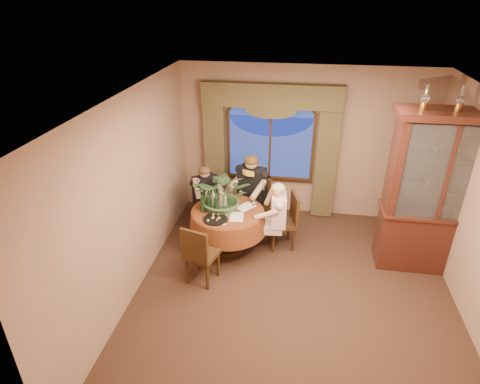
% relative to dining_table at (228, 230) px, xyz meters
% --- Properties ---
extents(floor, '(5.00, 5.00, 0.00)m').
position_rel_dining_table_xyz_m(floor, '(1.12, -0.98, -0.38)').
color(floor, black).
rests_on(floor, ground).
extents(wall_back, '(4.50, 0.00, 4.50)m').
position_rel_dining_table_xyz_m(wall_back, '(1.12, 1.52, 1.02)').
color(wall_back, '#8E6C56').
rests_on(wall_back, ground).
extents(ceiling, '(5.00, 5.00, 0.00)m').
position_rel_dining_table_xyz_m(ceiling, '(1.12, -0.98, 2.42)').
color(ceiling, white).
rests_on(ceiling, wall_back).
extents(window, '(1.62, 0.10, 1.32)m').
position_rel_dining_table_xyz_m(window, '(0.52, 1.45, 0.92)').
color(window, navy).
rests_on(window, wall_back).
extents(arched_transom, '(1.60, 0.06, 0.44)m').
position_rel_dining_table_xyz_m(arched_transom, '(0.53, 1.45, 1.71)').
color(arched_transom, navy).
rests_on(arched_transom, wall_back).
extents(drapery_left, '(0.38, 0.14, 2.32)m').
position_rel_dining_table_xyz_m(drapery_left, '(-0.50, 1.40, 0.80)').
color(drapery_left, '#453D23').
rests_on(drapery_left, floor).
extents(drapery_right, '(0.38, 0.14, 2.32)m').
position_rel_dining_table_xyz_m(drapery_right, '(1.56, 1.40, 0.80)').
color(drapery_right, '#453D23').
rests_on(drapery_right, floor).
extents(swag_valance, '(2.45, 0.16, 0.42)m').
position_rel_dining_table_xyz_m(swag_valance, '(0.52, 1.37, 1.90)').
color(swag_valance, '#453D23').
rests_on(swag_valance, wall_back).
extents(dining_table, '(1.59, 1.59, 0.75)m').
position_rel_dining_table_xyz_m(dining_table, '(0.00, 0.00, 0.00)').
color(dining_table, maroon).
rests_on(dining_table, floor).
extents(china_cabinet, '(1.53, 0.60, 2.49)m').
position_rel_dining_table_xyz_m(china_cabinet, '(3.08, 0.10, 0.87)').
color(china_cabinet, black).
rests_on(china_cabinet, floor).
extents(oil_lamp_left, '(0.11, 0.11, 0.34)m').
position_rel_dining_table_xyz_m(oil_lamp_left, '(2.65, 0.10, 2.28)').
color(oil_lamp_left, '#A5722D').
rests_on(oil_lamp_left, china_cabinet).
extents(oil_lamp_center, '(0.11, 0.11, 0.34)m').
position_rel_dining_table_xyz_m(oil_lamp_center, '(3.08, 0.10, 2.28)').
color(oil_lamp_center, '#A5722D').
rests_on(oil_lamp_center, china_cabinet).
extents(chair_right, '(0.52, 0.52, 0.96)m').
position_rel_dining_table_xyz_m(chair_right, '(0.86, 0.25, 0.10)').
color(chair_right, black).
rests_on(chair_right, floor).
extents(chair_back_right, '(0.56, 0.56, 0.96)m').
position_rel_dining_table_xyz_m(chair_back_right, '(0.34, 0.71, 0.10)').
color(chair_back_right, black).
rests_on(chair_back_right, floor).
extents(chair_back, '(0.58, 0.58, 0.96)m').
position_rel_dining_table_xyz_m(chair_back, '(-0.44, 0.64, 0.10)').
color(chair_back, black).
rests_on(chair_back, floor).
extents(chair_front_left, '(0.52, 0.52, 0.96)m').
position_rel_dining_table_xyz_m(chair_front_left, '(-0.23, -0.82, 0.10)').
color(chair_front_left, black).
rests_on(chair_front_left, floor).
extents(person_pink, '(0.45, 0.49, 1.26)m').
position_rel_dining_table_xyz_m(person_pink, '(0.81, 0.08, 0.25)').
color(person_pink, beige).
rests_on(person_pink, floor).
extents(person_back, '(0.60, 0.60, 1.23)m').
position_rel_dining_table_xyz_m(person_back, '(-0.52, 0.60, 0.24)').
color(person_back, black).
rests_on(person_back, floor).
extents(person_scarf, '(0.65, 0.63, 1.43)m').
position_rel_dining_table_xyz_m(person_scarf, '(0.29, 0.73, 0.34)').
color(person_scarf, black).
rests_on(person_scarf, floor).
extents(stoneware_vase, '(0.15, 0.15, 0.28)m').
position_rel_dining_table_xyz_m(stoneware_vase, '(-0.10, 0.10, 0.51)').
color(stoneware_vase, tan).
rests_on(stoneware_vase, dining_table).
extents(centerpiece_plant, '(0.91, 1.01, 0.79)m').
position_rel_dining_table_xyz_m(centerpiece_plant, '(-0.08, 0.10, 0.97)').
color(centerpiece_plant, '#385C34').
rests_on(centerpiece_plant, dining_table).
extents(olive_bowl, '(0.17, 0.17, 0.05)m').
position_rel_dining_table_xyz_m(olive_bowl, '(0.05, -0.02, 0.40)').
color(olive_bowl, '#516134').
rests_on(olive_bowl, dining_table).
extents(cheese_platter, '(0.38, 0.38, 0.02)m').
position_rel_dining_table_xyz_m(cheese_platter, '(-0.13, -0.31, 0.39)').
color(cheese_platter, black).
rests_on(cheese_platter, dining_table).
extents(wine_bottle_0, '(0.07, 0.07, 0.33)m').
position_rel_dining_table_xyz_m(wine_bottle_0, '(-0.35, 0.08, 0.54)').
color(wine_bottle_0, tan).
rests_on(wine_bottle_0, dining_table).
extents(wine_bottle_1, '(0.07, 0.07, 0.33)m').
position_rel_dining_table_xyz_m(wine_bottle_1, '(-0.30, -0.04, 0.54)').
color(wine_bottle_1, black).
rests_on(wine_bottle_1, dining_table).
extents(wine_bottle_2, '(0.07, 0.07, 0.33)m').
position_rel_dining_table_xyz_m(wine_bottle_2, '(-0.16, -0.08, 0.54)').
color(wine_bottle_2, black).
rests_on(wine_bottle_2, dining_table).
extents(wine_bottle_3, '(0.07, 0.07, 0.33)m').
position_rel_dining_table_xyz_m(wine_bottle_3, '(-0.38, -0.10, 0.54)').
color(wine_bottle_3, black).
rests_on(wine_bottle_3, dining_table).
extents(wine_bottle_4, '(0.07, 0.07, 0.33)m').
position_rel_dining_table_xyz_m(wine_bottle_4, '(-0.24, 0.02, 0.54)').
color(wine_bottle_4, tan).
rests_on(wine_bottle_4, dining_table).
extents(wine_bottle_5, '(0.07, 0.07, 0.33)m').
position_rel_dining_table_xyz_m(wine_bottle_5, '(-0.23, 0.13, 0.54)').
color(wine_bottle_5, black).
rests_on(wine_bottle_5, dining_table).
extents(tasting_paper_0, '(0.24, 0.32, 0.00)m').
position_rel_dining_table_xyz_m(tasting_paper_0, '(0.17, -0.18, 0.38)').
color(tasting_paper_0, white).
rests_on(tasting_paper_0, dining_table).
extents(tasting_paper_1, '(0.35, 0.37, 0.00)m').
position_rel_dining_table_xyz_m(tasting_paper_1, '(0.27, 0.16, 0.38)').
color(tasting_paper_1, white).
rests_on(tasting_paper_1, dining_table).
extents(tasting_paper_2, '(0.24, 0.32, 0.00)m').
position_rel_dining_table_xyz_m(tasting_paper_2, '(-0.07, -0.31, 0.38)').
color(tasting_paper_2, white).
rests_on(tasting_paper_2, dining_table).
extents(wine_glass_person_pink, '(0.07, 0.07, 0.18)m').
position_rel_dining_table_xyz_m(wine_glass_person_pink, '(0.41, 0.04, 0.46)').
color(wine_glass_person_pink, silver).
rests_on(wine_glass_person_pink, dining_table).
extents(wine_glass_person_back, '(0.07, 0.07, 0.18)m').
position_rel_dining_table_xyz_m(wine_glass_person_back, '(-0.27, 0.31, 0.46)').
color(wine_glass_person_back, silver).
rests_on(wine_glass_person_back, dining_table).
extents(wine_glass_person_scarf, '(0.07, 0.07, 0.18)m').
position_rel_dining_table_xyz_m(wine_glass_person_scarf, '(0.15, 0.38, 0.46)').
color(wine_glass_person_scarf, silver).
rests_on(wine_glass_person_scarf, dining_table).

